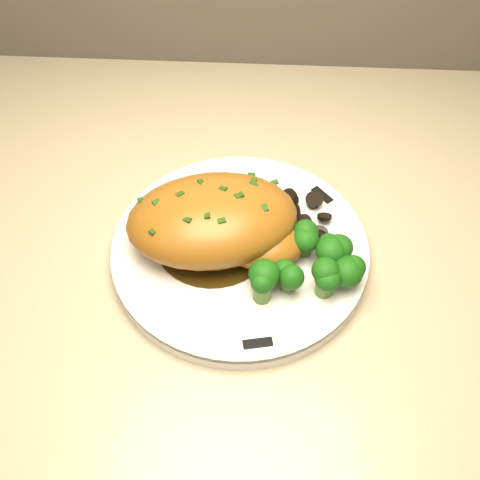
# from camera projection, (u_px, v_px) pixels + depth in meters

# --- Properties ---
(counter) EXTENTS (2.21, 0.73, 1.07)m
(counter) POSITION_uv_depth(u_px,v_px,m) (131.00, 392.00, 1.06)
(counter) COLOR #4B3722
(counter) RESTS_ON ground
(plate) EXTENTS (0.31, 0.31, 0.02)m
(plate) POSITION_uv_depth(u_px,v_px,m) (240.00, 251.00, 0.65)
(plate) COLOR silver
(plate) RESTS_ON counter
(rim_accent_0) EXTENTS (0.03, 0.03, 0.00)m
(rim_accent_0) POSITION_uv_depth(u_px,v_px,m) (322.00, 195.00, 0.69)
(rim_accent_0) COLOR black
(rim_accent_0) RESTS_ON plate
(rim_accent_1) EXTENTS (0.02, 0.03, 0.00)m
(rim_accent_1) POSITION_uv_depth(u_px,v_px,m) (141.00, 214.00, 0.67)
(rim_accent_1) COLOR black
(rim_accent_1) RESTS_ON plate
(rim_accent_2) EXTENTS (0.03, 0.02, 0.00)m
(rim_accent_2) POSITION_uv_depth(u_px,v_px,m) (258.00, 343.00, 0.57)
(rim_accent_2) COLOR black
(rim_accent_2) RESTS_ON plate
(gravy_pool) EXTENTS (0.13, 0.13, 0.00)m
(gravy_pool) POSITION_uv_depth(u_px,v_px,m) (213.00, 241.00, 0.65)
(gravy_pool) COLOR #312108
(gravy_pool) RESTS_ON plate
(chicken_breast) EXTENTS (0.20, 0.15, 0.07)m
(chicken_breast) POSITION_uv_depth(u_px,v_px,m) (218.00, 222.00, 0.62)
(chicken_breast) COLOR #925819
(chicken_breast) RESTS_ON plate
(mushroom_pile) EXTENTS (0.10, 0.07, 0.03)m
(mushroom_pile) POSITION_uv_depth(u_px,v_px,m) (279.00, 219.00, 0.66)
(mushroom_pile) COLOR black
(mushroom_pile) RESTS_ON plate
(broccoli_florets) EXTENTS (0.11, 0.09, 0.04)m
(broccoli_florets) POSITION_uv_depth(u_px,v_px,m) (306.00, 262.00, 0.60)
(broccoli_florets) COLOR #507632
(broccoli_florets) RESTS_ON plate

